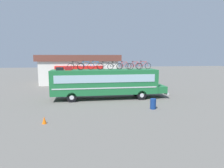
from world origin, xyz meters
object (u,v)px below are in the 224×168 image
at_px(bus, 106,82).
at_px(rooftop_bicycle_8, 143,66).
at_px(luggage_bag_2, 68,68).
at_px(traffic_cone, 44,120).
at_px(rooftop_bicycle_5, 115,66).
at_px(rooftop_bicycle_6, 124,66).
at_px(rooftop_bicycle_4, 105,66).
at_px(rooftop_bicycle_7, 135,66).
at_px(trash_bin, 153,104).
at_px(rooftop_bicycle_3, 95,66).
at_px(rooftop_bicycle_1, 75,66).
at_px(rooftop_bicycle_2, 86,66).
at_px(luggage_bag_1, 60,69).

xyz_separation_m(bus, rooftop_bicycle_8, (4.19, 0.19, 1.72)).
xyz_separation_m(luggage_bag_2, traffic_cone, (-1.24, -7.01, -3.10)).
height_order(rooftop_bicycle_5, rooftop_bicycle_6, rooftop_bicycle_6).
distance_m(rooftop_bicycle_4, rooftop_bicycle_5, 1.04).
bearing_deg(rooftop_bicycle_7, rooftop_bicycle_6, 146.23).
bearing_deg(rooftop_bicycle_5, rooftop_bicycle_4, -175.81).
xyz_separation_m(rooftop_bicycle_8, trash_bin, (-0.60, -4.91, -3.11)).
bearing_deg(trash_bin, rooftop_bicycle_7, 96.17).
distance_m(rooftop_bicycle_3, rooftop_bicycle_7, 4.29).
xyz_separation_m(rooftop_bicycle_4, rooftop_bicycle_5, (1.04, 0.08, -0.00)).
xyz_separation_m(rooftop_bicycle_5, rooftop_bicycle_7, (2.13, -0.59, 0.02)).
relative_size(rooftop_bicycle_4, rooftop_bicycle_7, 1.02).
xyz_separation_m(rooftop_bicycle_3, rooftop_bicycle_7, (4.26, -0.52, -0.02)).
xyz_separation_m(rooftop_bicycle_1, rooftop_bicycle_8, (7.42, 0.34, -0.00)).
bearing_deg(rooftop_bicycle_8, trash_bin, -96.97).
height_order(rooftop_bicycle_5, rooftop_bicycle_8, rooftop_bicycle_8).
xyz_separation_m(rooftop_bicycle_2, rooftop_bicycle_8, (6.34, -0.03, -0.01)).
bearing_deg(bus, rooftop_bicycle_5, 15.66).
xyz_separation_m(rooftop_bicycle_1, rooftop_bicycle_6, (5.29, 0.55, -0.02)).
xyz_separation_m(rooftop_bicycle_1, rooftop_bicycle_7, (6.34, -0.16, -0.01)).
height_order(rooftop_bicycle_4, rooftop_bicycle_6, rooftop_bicycle_6).
bearing_deg(rooftop_bicycle_1, rooftop_bicycle_8, 2.65).
xyz_separation_m(rooftop_bicycle_3, rooftop_bicycle_5, (2.12, 0.07, -0.04)).
xyz_separation_m(rooftop_bicycle_4, trash_bin, (3.65, -4.92, -3.09)).
relative_size(rooftop_bicycle_6, trash_bin, 1.79).
distance_m(rooftop_bicycle_8, traffic_cone, 12.40).
height_order(luggage_bag_2, rooftop_bicycle_4, rooftop_bicycle_4).
xyz_separation_m(luggage_bag_1, trash_bin, (8.42, -4.51, -2.88)).
relative_size(rooftop_bicycle_8, trash_bin, 1.94).
distance_m(luggage_bag_1, rooftop_bicycle_5, 5.83).
bearing_deg(traffic_cone, trash_bin, 15.64).
xyz_separation_m(rooftop_bicycle_7, traffic_cone, (-8.32, -6.87, -3.31)).
height_order(rooftop_bicycle_1, rooftop_bicycle_8, rooftop_bicycle_1).
height_order(rooftop_bicycle_2, trash_bin, rooftop_bicycle_2).
distance_m(rooftop_bicycle_2, traffic_cone, 8.68).
bearing_deg(rooftop_bicycle_3, trash_bin, -46.14).
bearing_deg(bus, rooftop_bicycle_8, 2.60).
bearing_deg(trash_bin, luggage_bag_2, 148.94).
bearing_deg(rooftop_bicycle_4, bus, -73.52).
bearing_deg(rooftop_bicycle_4, trash_bin, -53.42).
bearing_deg(traffic_cone, bus, 54.07).
height_order(luggage_bag_1, rooftop_bicycle_7, rooftop_bicycle_7).
xyz_separation_m(luggage_bag_1, rooftop_bicycle_8, (9.02, 0.40, 0.23)).
distance_m(luggage_bag_2, rooftop_bicycle_3, 2.86).
distance_m(rooftop_bicycle_7, traffic_cone, 11.29).
relative_size(rooftop_bicycle_2, traffic_cone, 3.46).
xyz_separation_m(rooftop_bicycle_8, traffic_cone, (-9.40, -7.37, -3.31)).
distance_m(rooftop_bicycle_7, rooftop_bicycle_8, 1.19).
bearing_deg(rooftop_bicycle_8, traffic_cone, -141.88).
distance_m(rooftop_bicycle_5, trash_bin, 6.42).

